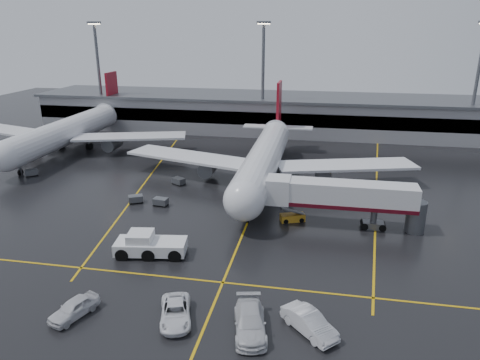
# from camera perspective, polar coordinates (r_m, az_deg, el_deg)

# --- Properties ---
(ground) EXTENTS (220.00, 220.00, 0.00)m
(ground) POSITION_cam_1_polar(r_m,az_deg,el_deg) (65.37, 2.05, -2.86)
(ground) COLOR black
(ground) RESTS_ON ground
(apron_line_centre) EXTENTS (0.25, 90.00, 0.02)m
(apron_line_centre) POSITION_cam_1_polar(r_m,az_deg,el_deg) (65.36, 2.05, -2.85)
(apron_line_centre) COLOR gold
(apron_line_centre) RESTS_ON ground
(apron_line_stop) EXTENTS (60.00, 0.25, 0.02)m
(apron_line_stop) POSITION_cam_1_polar(r_m,az_deg,el_deg) (46.01, -2.22, -12.96)
(apron_line_stop) COLOR gold
(apron_line_stop) RESTS_ON ground
(apron_line_left) EXTENTS (9.99, 69.35, 0.02)m
(apron_line_left) POSITION_cam_1_polar(r_m,az_deg,el_deg) (79.55, -11.21, 0.84)
(apron_line_left) COLOR gold
(apron_line_left) RESTS_ON ground
(apron_line_right) EXTENTS (7.57, 69.64, 0.02)m
(apron_line_right) POSITION_cam_1_polar(r_m,az_deg,el_deg) (74.67, 17.04, -0.86)
(apron_line_right) COLOR gold
(apron_line_right) RESTS_ON ground
(terminal) EXTENTS (122.00, 19.00, 8.60)m
(terminal) POSITION_cam_1_polar(r_m,az_deg,el_deg) (110.13, 5.90, 8.47)
(terminal) COLOR gray
(terminal) RESTS_ON ground
(light_mast_left) EXTENTS (3.00, 1.20, 25.45)m
(light_mast_left) POSITION_cam_1_polar(r_m,az_deg,el_deg) (115.78, -17.63, 13.30)
(light_mast_left) COLOR #595B60
(light_mast_left) RESTS_ON ground
(light_mast_mid) EXTENTS (3.00, 1.20, 25.45)m
(light_mast_mid) POSITION_cam_1_polar(r_m,az_deg,el_deg) (103.40, 2.96, 13.54)
(light_mast_mid) COLOR #595B60
(light_mast_mid) RESTS_ON ground
(light_mast_right) EXTENTS (3.00, 1.20, 25.45)m
(light_mast_right) POSITION_cam_1_polar(r_m,az_deg,el_deg) (107.08, 28.10, 11.58)
(light_mast_right) COLOR #595B60
(light_mast_right) RESTS_ON ground
(main_airliner) EXTENTS (48.80, 45.60, 14.10)m
(main_airliner) POSITION_cam_1_polar(r_m,az_deg,el_deg) (73.09, 3.24, 3.01)
(main_airliner) COLOR silver
(main_airliner) RESTS_ON ground
(second_airliner) EXTENTS (48.80, 45.60, 14.10)m
(second_airliner) POSITION_cam_1_polar(r_m,az_deg,el_deg) (98.34, -20.92, 5.97)
(second_airliner) COLOR silver
(second_airliner) RESTS_ON ground
(jet_bridge) EXTENTS (19.90, 3.40, 6.05)m
(jet_bridge) POSITION_cam_1_polar(r_m,az_deg,el_deg) (57.81, 12.90, -2.17)
(jet_bridge) COLOR silver
(jet_bridge) RESTS_ON ground
(pushback_tractor) EXTENTS (8.24, 4.41, 2.81)m
(pushback_tractor) POSITION_cam_1_polar(r_m,az_deg,el_deg) (51.56, -11.57, -8.20)
(pushback_tractor) COLOR white
(pushback_tractor) RESTS_ON ground
(belt_loader) EXTENTS (3.45, 2.37, 2.01)m
(belt_loader) POSITION_cam_1_polar(r_m,az_deg,el_deg) (59.45, 6.72, -4.77)
(belt_loader) COLOR #C3881C
(belt_loader) RESTS_ON ground
(service_van_a) EXTENTS (4.15, 6.10, 1.55)m
(service_van_a) POSITION_cam_1_polar(r_m,az_deg,el_deg) (40.95, -8.24, -16.39)
(service_van_a) COLOR white
(service_van_a) RESTS_ON ground
(service_van_b) EXTENTS (3.88, 6.78, 1.85)m
(service_van_b) POSITION_cam_1_polar(r_m,az_deg,el_deg) (39.26, 1.30, -17.66)
(service_van_b) COLOR silver
(service_van_b) RESTS_ON ground
(service_van_c) EXTENTS (5.24, 5.26, 1.81)m
(service_van_c) POSITION_cam_1_polar(r_m,az_deg,el_deg) (39.63, 8.84, -17.55)
(service_van_c) COLOR silver
(service_van_c) RESTS_ON ground
(service_van_d) EXTENTS (3.46, 5.15, 1.63)m
(service_van_d) POSITION_cam_1_polar(r_m,az_deg,el_deg) (43.55, -20.46, -15.09)
(service_van_d) COLOR silver
(service_van_d) RESTS_ON ground
(baggage_cart_a) EXTENTS (2.14, 1.53, 1.12)m
(baggage_cart_a) POSITION_cam_1_polar(r_m,az_deg,el_deg) (64.96, -10.12, -2.71)
(baggage_cart_a) COLOR #595B60
(baggage_cart_a) RESTS_ON ground
(baggage_cart_b) EXTENTS (2.38, 2.08, 1.12)m
(baggage_cart_b) POSITION_cam_1_polar(r_m,az_deg,el_deg) (66.71, -13.18, -2.33)
(baggage_cart_b) COLOR #595B60
(baggage_cart_b) RESTS_ON ground
(baggage_cart_c) EXTENTS (2.38, 2.12, 1.12)m
(baggage_cart_c) POSITION_cam_1_polar(r_m,az_deg,el_deg) (73.05, -7.87, -0.11)
(baggage_cart_c) COLOR #595B60
(baggage_cart_c) RESTS_ON ground
(baggage_cart_d) EXTENTS (2.31, 1.87, 1.12)m
(baggage_cart_d) POSITION_cam_1_polar(r_m,az_deg,el_deg) (93.56, -26.33, 2.34)
(baggage_cart_d) COLOR #595B60
(baggage_cart_d) RESTS_ON ground
(baggage_cart_e) EXTENTS (2.37, 2.26, 1.12)m
(baggage_cart_e) POSITION_cam_1_polar(r_m,az_deg,el_deg) (84.59, -25.12, 0.90)
(baggage_cart_e) COLOR #595B60
(baggage_cart_e) RESTS_ON ground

